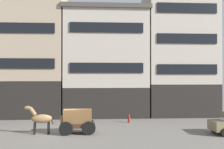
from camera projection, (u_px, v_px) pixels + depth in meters
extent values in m
plane|color=slate|center=(64.00, 133.00, 21.19)|extent=(120.00, 120.00, 0.00)
cube|color=black|center=(29.00, 98.00, 30.91)|extent=(8.49, 6.28, 4.18)
cube|color=tan|center=(29.00, 33.00, 30.98)|extent=(8.49, 6.28, 11.54)
cube|color=black|center=(21.00, 63.00, 27.75)|extent=(7.13, 0.12, 1.10)
cube|color=black|center=(21.00, 28.00, 27.79)|extent=(7.13, 0.12, 1.10)
cube|color=black|center=(106.00, 101.00, 31.47)|extent=(9.66, 6.28, 3.43)
cube|color=#B7AD9E|center=(106.00, 51.00, 31.53)|extent=(9.66, 6.28, 8.89)
cube|color=#47423D|center=(106.00, 12.00, 31.57)|extent=(10.16, 6.78, 0.50)
cube|color=black|center=(107.00, 68.00, 28.32)|extent=(8.11, 0.12, 1.10)
cube|color=black|center=(107.00, 27.00, 28.36)|extent=(8.11, 0.12, 1.10)
cube|color=black|center=(178.00, 99.00, 32.04)|extent=(8.15, 6.28, 3.79)
cube|color=#B7AD9E|center=(178.00, 28.00, 32.11)|extent=(8.15, 6.28, 13.80)
cube|color=black|center=(187.00, 69.00, 28.88)|extent=(6.85, 0.12, 1.10)
cube|color=black|center=(187.00, 38.00, 28.91)|extent=(6.85, 0.12, 1.10)
cube|color=black|center=(187.00, 8.00, 28.94)|extent=(6.85, 0.12, 1.10)
cube|color=#3D2819|center=(78.00, 125.00, 21.11)|extent=(2.75, 1.40, 0.36)
cube|color=brown|center=(78.00, 116.00, 21.12)|extent=(2.34, 1.19, 1.10)
cube|color=#3D2819|center=(63.00, 119.00, 21.00)|extent=(0.44, 1.05, 0.50)
cylinder|color=black|center=(66.00, 129.00, 20.31)|extent=(1.10, 0.12, 1.10)
cylinder|color=black|center=(67.00, 125.00, 21.72)|extent=(1.10, 0.12, 1.10)
cylinder|color=black|center=(89.00, 128.00, 20.49)|extent=(1.10, 0.12, 1.10)
cylinder|color=black|center=(88.00, 125.00, 21.91)|extent=(1.10, 0.12, 1.10)
ellipsoid|color=#937047|center=(42.00, 119.00, 20.94)|extent=(1.72, 0.67, 0.70)
cylinder|color=#937047|center=(33.00, 111.00, 20.87)|extent=(0.68, 0.35, 0.76)
ellipsoid|color=#937047|center=(28.00, 108.00, 20.83)|extent=(0.57, 0.26, 0.30)
cylinder|color=#937047|center=(52.00, 120.00, 21.02)|extent=(0.27, 0.11, 0.65)
cylinder|color=black|center=(34.00, 129.00, 20.69)|extent=(0.14, 0.14, 0.95)
cylinder|color=black|center=(35.00, 128.00, 21.05)|extent=(0.14, 0.14, 0.95)
cylinder|color=black|center=(48.00, 128.00, 20.81)|extent=(0.14, 0.14, 0.95)
cylinder|color=black|center=(49.00, 128.00, 21.16)|extent=(0.14, 0.14, 0.95)
cylinder|color=black|center=(214.00, 128.00, 21.58)|extent=(0.66, 0.20, 0.66)
cylinder|color=maroon|center=(129.00, 119.00, 26.16)|extent=(0.24, 0.24, 0.70)
sphere|color=maroon|center=(129.00, 116.00, 26.17)|extent=(0.22, 0.22, 0.22)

